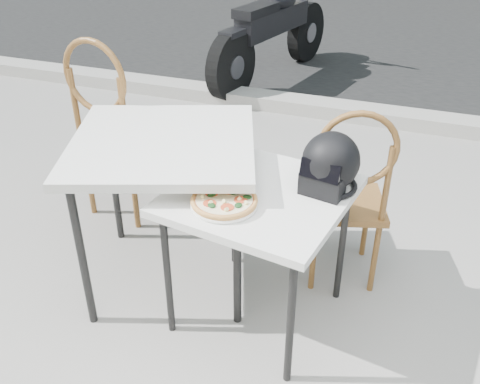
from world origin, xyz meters
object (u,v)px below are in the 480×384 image
(plate, at_px, (224,204))
(pizza, at_px, (224,200))
(cafe_table_main, at_px, (260,204))
(cafe_chair_main, at_px, (349,189))
(cafe_chair_side, at_px, (113,120))
(cafe_table_side, at_px, (163,153))
(motorcycle, at_px, (273,33))
(helmet, at_px, (330,165))

(plate, xyz_separation_m, pizza, (0.00, 0.00, 0.02))
(cafe_table_main, relative_size, cafe_chair_main, 0.83)
(pizza, xyz_separation_m, cafe_chair_side, (-0.98, 0.72, -0.09))
(cafe_table_side, relative_size, motorcycle, 0.51)
(helmet, bearing_deg, pizza, -130.07)
(cafe_table_main, relative_size, helmet, 2.75)
(cafe_table_side, xyz_separation_m, cafe_chair_side, (-0.56, 0.45, -0.10))
(pizza, bearing_deg, plate, -104.55)
(cafe_table_side, bearing_deg, pizza, -33.63)
(helmet, distance_m, cafe_chair_main, 0.36)
(cafe_chair_main, relative_size, cafe_table_side, 0.92)
(helmet, bearing_deg, motorcycle, 122.23)
(cafe_chair_main, bearing_deg, cafe_chair_side, -23.88)
(cafe_table_main, distance_m, motorcycle, 3.52)
(helmet, relative_size, cafe_table_side, 0.28)
(cafe_table_main, distance_m, plate, 0.20)
(cafe_table_side, bearing_deg, cafe_table_main, -13.03)
(pizza, distance_m, cafe_chair_side, 1.22)
(cafe_chair_main, height_order, cafe_table_side, cafe_chair_main)
(cafe_chair_main, distance_m, motorcycle, 3.26)
(cafe_table_main, bearing_deg, motorcycle, 106.05)
(helmet, distance_m, cafe_chair_side, 1.42)
(plate, relative_size, cafe_chair_main, 0.36)
(motorcycle, bearing_deg, plate, -62.84)
(plate, bearing_deg, helmet, 38.56)
(cafe_table_main, relative_size, pizza, 2.89)
(pizza, bearing_deg, cafe_table_main, 57.19)
(cafe_table_main, distance_m, pizza, 0.21)
(plate, bearing_deg, cafe_table_side, 146.34)
(pizza, height_order, cafe_chair_side, cafe_chair_side)
(helmet, relative_size, motorcycle, 0.14)
(cafe_chair_side, height_order, motorcycle, cafe_chair_side)
(cafe_table_main, relative_size, plate, 2.34)
(helmet, bearing_deg, cafe_table_main, -141.71)
(plate, bearing_deg, cafe_chair_side, 143.43)
(plate, height_order, motorcycle, motorcycle)
(plate, distance_m, cafe_chair_side, 1.22)
(plate, relative_size, motorcycle, 0.17)
(pizza, bearing_deg, motorcycle, 103.84)
(cafe_chair_main, height_order, cafe_chair_side, cafe_chair_side)
(motorcycle, bearing_deg, pizza, -62.84)
(cafe_chair_main, distance_m, cafe_chair_side, 1.42)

